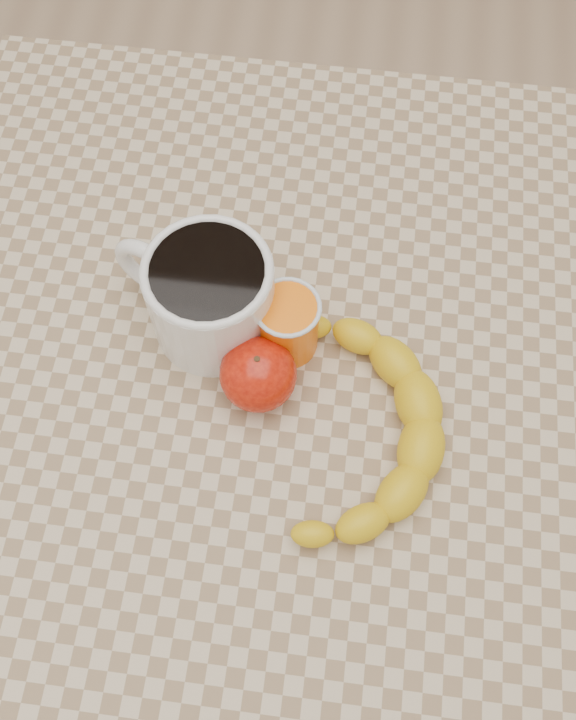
# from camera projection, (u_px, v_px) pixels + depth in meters

# --- Properties ---
(ground) EXTENTS (3.00, 3.00, 0.00)m
(ground) POSITION_uv_depth(u_px,v_px,m) (288.00, 539.00, 1.46)
(ground) COLOR tan
(ground) RESTS_ON ground
(table) EXTENTS (0.80, 0.80, 0.75)m
(table) POSITION_uv_depth(u_px,v_px,m) (288.00, 402.00, 0.86)
(table) COLOR #C3AC8A
(table) RESTS_ON ground
(coffee_mug) EXTENTS (0.18, 0.16, 0.10)m
(coffee_mug) POSITION_uv_depth(u_px,v_px,m) (208.00, 293.00, 0.76)
(coffee_mug) COLOR white
(coffee_mug) RESTS_ON table
(orange_juice_glass) EXTENTS (0.06, 0.06, 0.07)m
(orange_juice_glass) POSITION_uv_depth(u_px,v_px,m) (287.00, 324.00, 0.76)
(orange_juice_glass) COLOR orange
(orange_juice_glass) RESTS_ON table
(apple) EXTENTS (0.09, 0.09, 0.07)m
(apple) POSITION_uv_depth(u_px,v_px,m) (258.00, 374.00, 0.75)
(apple) COLOR #8A0B04
(apple) RESTS_ON table
(banana) EXTENTS (0.22, 0.30, 0.04)m
(banana) POSITION_uv_depth(u_px,v_px,m) (358.00, 430.00, 0.73)
(banana) COLOR gold
(banana) RESTS_ON table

